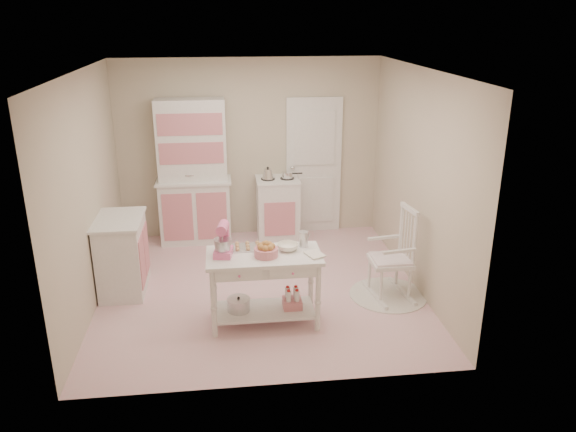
{
  "coord_description": "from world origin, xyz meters",
  "views": [
    {
      "loc": [
        -0.39,
        -6.14,
        3.17
      ],
      "look_at": [
        0.31,
        -0.29,
        1.03
      ],
      "focal_mm": 35.0,
      "sensor_mm": 36.0,
      "label": 1
    }
  ],
  "objects_px": {
    "work_table": "(264,289)",
    "stand_mixer": "(223,240)",
    "base_cabinet": "(122,255)",
    "rocking_chair": "(391,253)",
    "stove": "(278,209)",
    "hutch": "(193,172)",
    "bread_basket": "(266,252)"
  },
  "relations": [
    {
      "from": "hutch",
      "to": "work_table",
      "type": "xyz_separation_m",
      "value": [
        0.81,
        -2.45,
        -0.64
      ]
    },
    {
      "from": "hutch",
      "to": "rocking_chair",
      "type": "height_order",
      "value": "hutch"
    },
    {
      "from": "hutch",
      "to": "stand_mixer",
      "type": "distance_m",
      "value": 2.46
    },
    {
      "from": "bread_basket",
      "to": "stand_mixer",
      "type": "bearing_deg",
      "value": 170.96
    },
    {
      "from": "hutch",
      "to": "work_table",
      "type": "bearing_deg",
      "value": -71.64
    },
    {
      "from": "hutch",
      "to": "stove",
      "type": "xyz_separation_m",
      "value": [
        1.2,
        -0.05,
        -0.58
      ]
    },
    {
      "from": "base_cabinet",
      "to": "rocking_chair",
      "type": "bearing_deg",
      "value": -9.49
    },
    {
      "from": "stand_mixer",
      "to": "work_table",
      "type": "bearing_deg",
      "value": 6.3
    },
    {
      "from": "rocking_chair",
      "to": "bread_basket",
      "type": "distance_m",
      "value": 1.59
    },
    {
      "from": "hutch",
      "to": "rocking_chair",
      "type": "bearing_deg",
      "value": -40.97
    },
    {
      "from": "hutch",
      "to": "stand_mixer",
      "type": "height_order",
      "value": "hutch"
    },
    {
      "from": "rocking_chair",
      "to": "work_table",
      "type": "distance_m",
      "value": 1.58
    },
    {
      "from": "base_cabinet",
      "to": "stand_mixer",
      "type": "xyz_separation_m",
      "value": [
        1.2,
        -0.93,
        0.51
      ]
    },
    {
      "from": "stove",
      "to": "stand_mixer",
      "type": "xyz_separation_m",
      "value": [
        -0.81,
        -2.38,
        0.51
      ]
    },
    {
      "from": "stove",
      "to": "rocking_chair",
      "type": "xyz_separation_m",
      "value": [
        1.12,
        -1.97,
        0.09
      ]
    },
    {
      "from": "hutch",
      "to": "bread_basket",
      "type": "distance_m",
      "value": 2.64
    },
    {
      "from": "stove",
      "to": "stand_mixer",
      "type": "relative_size",
      "value": 2.71
    },
    {
      "from": "base_cabinet",
      "to": "work_table",
      "type": "height_order",
      "value": "base_cabinet"
    },
    {
      "from": "base_cabinet",
      "to": "bread_basket",
      "type": "height_order",
      "value": "base_cabinet"
    },
    {
      "from": "work_table",
      "to": "stand_mixer",
      "type": "height_order",
      "value": "stand_mixer"
    },
    {
      "from": "stove",
      "to": "rocking_chair",
      "type": "relative_size",
      "value": 0.84
    },
    {
      "from": "base_cabinet",
      "to": "rocking_chair",
      "type": "xyz_separation_m",
      "value": [
        3.13,
        -0.52,
        0.09
      ]
    },
    {
      "from": "stand_mixer",
      "to": "bread_basket",
      "type": "bearing_deg",
      "value": -0.01
    },
    {
      "from": "base_cabinet",
      "to": "work_table",
      "type": "xyz_separation_m",
      "value": [
        1.62,
        -0.95,
        -0.06
      ]
    },
    {
      "from": "work_table",
      "to": "stand_mixer",
      "type": "xyz_separation_m",
      "value": [
        -0.42,
        0.02,
        0.57
      ]
    },
    {
      "from": "hutch",
      "to": "base_cabinet",
      "type": "xyz_separation_m",
      "value": [
        -0.81,
        -1.49,
        -0.58
      ]
    },
    {
      "from": "hutch",
      "to": "bread_basket",
      "type": "height_order",
      "value": "hutch"
    },
    {
      "from": "stove",
      "to": "rocking_chair",
      "type": "height_order",
      "value": "rocking_chair"
    },
    {
      "from": "hutch",
      "to": "bread_basket",
      "type": "xyz_separation_m",
      "value": [
        0.83,
        -2.5,
        -0.19
      ]
    },
    {
      "from": "hutch",
      "to": "base_cabinet",
      "type": "bearing_deg",
      "value": -118.53
    },
    {
      "from": "hutch",
      "to": "stand_mixer",
      "type": "xyz_separation_m",
      "value": [
        0.39,
        -2.43,
        -0.07
      ]
    },
    {
      "from": "stove",
      "to": "work_table",
      "type": "relative_size",
      "value": 0.77
    }
  ]
}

